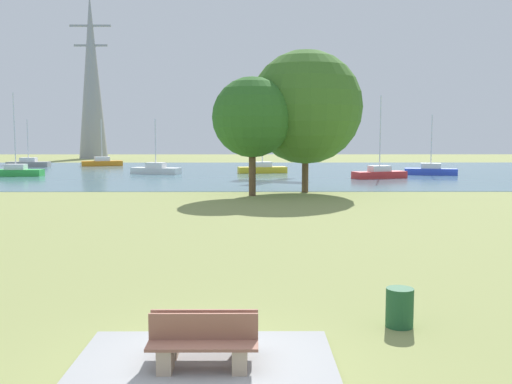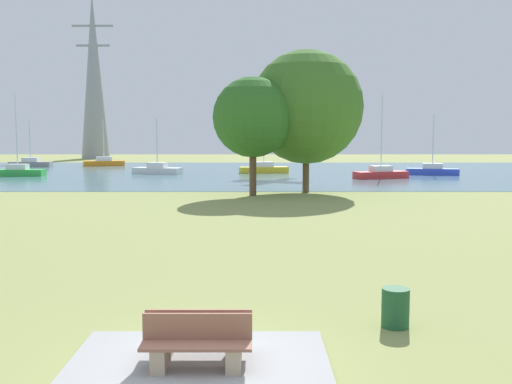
{
  "view_description": "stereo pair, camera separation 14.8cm",
  "coord_description": "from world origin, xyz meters",
  "views": [
    {
      "loc": [
        0.82,
        -9.5,
        3.93
      ],
      "look_at": [
        0.94,
        14.78,
        1.51
      ],
      "focal_mm": 41.28,
      "sensor_mm": 36.0,
      "label": 1
    },
    {
      "loc": [
        0.96,
        -9.5,
        3.93
      ],
      "look_at": [
        0.94,
        14.78,
        1.51
      ],
      "focal_mm": 41.28,
      "sensor_mm": 36.0,
      "label": 2
    }
  ],
  "objects": [
    {
      "name": "electricity_pylon",
      "position": [
        -24.41,
        83.73,
        12.86
      ],
      "size": [
        6.4,
        4.4,
        25.7
      ],
      "color": "gray",
      "rests_on": "ground"
    },
    {
      "name": "tree_east_near",
      "position": [
        0.77,
        27.6,
        4.94
      ],
      "size": [
        5.06,
        5.06,
        7.48
      ],
      "color": "brown",
      "rests_on": "ground"
    },
    {
      "name": "bench_facing_inland",
      "position": [
        0.0,
        -0.27,
        0.47
      ],
      "size": [
        1.8,
        0.48,
        0.89
      ],
      "color": "tan",
      "rests_on": "concrete_pad"
    },
    {
      "name": "sailboat_yellow",
      "position": [
        1.74,
        49.04,
        0.45
      ],
      "size": [
        4.99,
        2.33,
        6.18
      ],
      "color": "yellow",
      "rests_on": "water_surface"
    },
    {
      "name": "ground_plane",
      "position": [
        0.0,
        22.0,
        0.0
      ],
      "size": [
        160.0,
        160.0,
        0.0
      ],
      "primitive_type": "plane",
      "color": "#8C9351"
    },
    {
      "name": "sailboat_green",
      "position": [
        -21.08,
        44.77,
        0.47
      ],
      "size": [
        4.81,
        1.53,
        7.62
      ],
      "color": "green",
      "rests_on": "water_surface"
    },
    {
      "name": "bench_facing_water",
      "position": [
        0.0,
        0.27,
        0.47
      ],
      "size": [
        1.8,
        0.48,
        0.89
      ],
      "color": "tan",
      "rests_on": "concrete_pad"
    },
    {
      "name": "sailboat_gray",
      "position": [
        -25.61,
        59.75,
        0.45
      ],
      "size": [
        4.85,
        1.66,
        5.56
      ],
      "color": "gray",
      "rests_on": "water_surface"
    },
    {
      "name": "water_surface",
      "position": [
        0.0,
        50.0,
        0.01
      ],
      "size": [
        140.0,
        40.0,
        0.02
      ],
      "primitive_type": "cube",
      "color": "slate",
      "rests_on": "ground"
    },
    {
      "name": "litter_bin",
      "position": [
        3.8,
        2.15,
        0.4
      ],
      "size": [
        0.56,
        0.56,
        0.8
      ],
      "primitive_type": "cylinder",
      "color": "#1E512D",
      "rests_on": "ground"
    },
    {
      "name": "sailboat_orange",
      "position": [
        -17.53,
        61.98,
        0.45
      ],
      "size": [
        5.03,
        2.91,
        5.62
      ],
      "color": "orange",
      "rests_on": "water_surface"
    },
    {
      "name": "concrete_pad",
      "position": [
        0.0,
        0.0,
        0.05
      ],
      "size": [
        4.4,
        3.2,
        0.1
      ],
      "primitive_type": "cube",
      "color": "#989898",
      "rests_on": "ground"
    },
    {
      "name": "tree_east_far",
      "position": [
        4.31,
        29.77,
        5.67
      ],
      "size": [
        7.52,
        7.52,
        9.43
      ],
      "color": "brown",
      "rests_on": "ground"
    },
    {
      "name": "sailboat_red",
      "position": [
        11.93,
        41.98,
        0.47
      ],
      "size": [
        5.02,
        3.04,
        7.2
      ],
      "color": "red",
      "rests_on": "water_surface"
    },
    {
      "name": "sailboat_white",
      "position": [
        -8.66,
        47.73,
        0.45
      ],
      "size": [
        5.03,
        2.84,
        5.33
      ],
      "color": "white",
      "rests_on": "water_surface"
    },
    {
      "name": "sailboat_blue",
      "position": [
        17.72,
        46.26,
        0.45
      ],
      "size": [
        5.02,
        2.57,
        5.67
      ],
      "color": "blue",
      "rests_on": "water_surface"
    }
  ]
}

